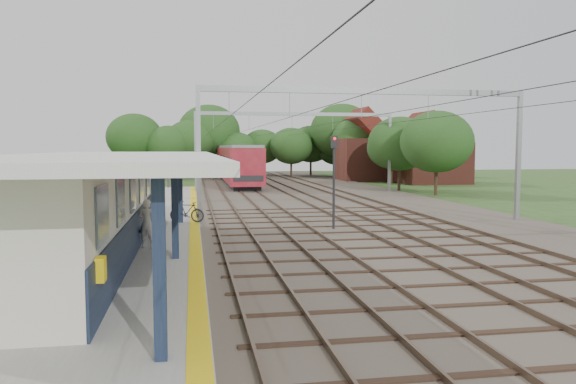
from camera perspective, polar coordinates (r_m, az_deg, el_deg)
ground at (r=14.32m, az=12.83°, el=-11.83°), size 160.00×160.00×0.00m
ballast_bed at (r=43.86m, az=2.59°, el=-0.61°), size 18.00×90.00×0.10m
platform at (r=27.03m, az=-14.27°, el=-3.73°), size 5.00×52.00×0.35m
yellow_stripe at (r=26.92m, az=-9.49°, el=-3.30°), size 0.45×52.00×0.01m
station_building at (r=20.08m, az=-19.87°, el=-1.33°), size 3.41×18.00×3.40m
canopy at (r=18.83m, az=-17.21°, el=3.24°), size 6.40×20.00×3.44m
rail_tracks at (r=43.38m, az=-0.64°, el=-0.49°), size 11.80×88.00×0.15m
catenary_system at (r=38.97m, az=3.22°, el=6.78°), size 17.22×88.00×7.00m
tree_band at (r=70.40m, az=-2.26°, el=5.32°), size 31.72×30.88×8.82m
house_near at (r=64.32m, az=14.46°, el=3.53°), size 7.00×6.12×7.89m
house_far at (r=68.10m, az=8.54°, el=3.88°), size 8.00×6.12×8.66m
person at (r=21.06m, az=-14.13°, el=-3.12°), size 0.74×0.57×1.79m
bicycle at (r=27.85m, az=-10.23°, el=-1.97°), size 1.80×1.02×1.04m
train at (r=68.20m, az=-5.68°, el=3.11°), size 3.13×38.97×4.10m
signal_post at (r=26.84m, az=4.69°, el=2.22°), size 0.34×0.30×4.55m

